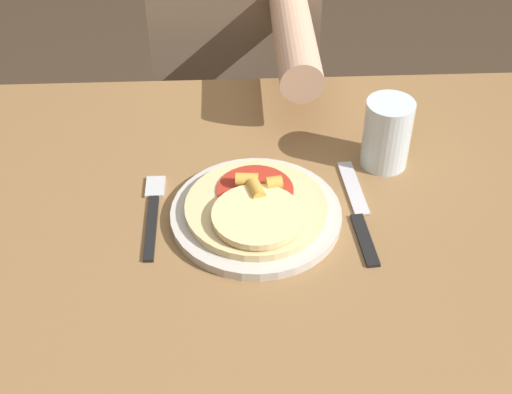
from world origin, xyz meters
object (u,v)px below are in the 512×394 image
(pizza, at_px, (256,207))
(knife, at_px, (359,212))
(person_diner, at_px, (236,60))
(dining_table, at_px, (274,278))
(plate, at_px, (256,215))
(drinking_glass, at_px, (387,134))
(fork, at_px, (153,210))

(pizza, height_order, knife, pizza)
(person_diner, bearing_deg, pizza, -88.45)
(dining_table, height_order, plate, plate)
(drinking_glass, bearing_deg, dining_table, -144.01)
(pizza, bearing_deg, knife, 2.80)
(person_diner, bearing_deg, fork, -102.75)
(pizza, bearing_deg, dining_table, -9.31)
(knife, distance_m, person_diner, 0.62)
(plate, height_order, pizza, pizza)
(pizza, xyz_separation_m, drinking_glass, (0.20, 0.12, 0.03))
(pizza, height_order, drinking_glass, drinking_glass)
(drinking_glass, bearing_deg, plate, -149.54)
(dining_table, relative_size, knife, 5.76)
(knife, distance_m, drinking_glass, 0.14)
(dining_table, relative_size, person_diner, 1.09)
(plate, xyz_separation_m, drinking_glass, (0.20, 0.12, 0.05))
(fork, bearing_deg, drinking_glass, 15.74)
(pizza, bearing_deg, person_diner, 91.55)
(knife, bearing_deg, dining_table, -174.49)
(pizza, distance_m, drinking_glass, 0.24)
(plate, xyz_separation_m, person_diner, (-0.02, 0.60, -0.10))
(dining_table, bearing_deg, plate, 162.55)
(plate, distance_m, drinking_glass, 0.24)
(dining_table, bearing_deg, fork, 170.47)
(knife, xyz_separation_m, person_diner, (-0.16, 0.59, -0.10))
(knife, height_order, drinking_glass, drinking_glass)
(fork, relative_size, knife, 0.79)
(person_diner, bearing_deg, drinking_glass, -65.43)
(pizza, xyz_separation_m, person_diner, (-0.02, 0.60, -0.12))
(fork, distance_m, knife, 0.29)
(dining_table, height_order, pizza, pizza)
(plate, relative_size, drinking_glass, 2.20)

